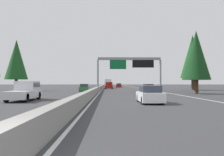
{
  "coord_description": "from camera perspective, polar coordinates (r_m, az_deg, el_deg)",
  "views": [
    {
      "loc": [
        -3.88,
        -1.69,
        1.72
      ],
      "look_at": [
        57.49,
        -2.71,
        2.89
      ],
      "focal_mm": 38.75,
      "sensor_mm": 36.0,
      "label": 1
    }
  ],
  "objects": [
    {
      "name": "sign_gantry_overhead",
      "position": [
        47.56,
        4.29,
        3.23
      ],
      "size": [
        0.5,
        12.68,
        6.67
      ],
      "color": "gray",
      "rests_on": "ground"
    },
    {
      "name": "minivan_mid_center",
      "position": [
        124.28,
        -0.96,
        -1.45
      ],
      "size": [
        5.0,
        1.95,
        1.69
      ],
      "color": "maroon",
      "rests_on": "ground"
    },
    {
      "name": "conifer_right_near",
      "position": [
        39.56,
        19.25,
        5.08
      ],
      "size": [
        4.3,
        4.3,
        9.76
      ],
      "color": "#4C3823",
      "rests_on": "ground"
    },
    {
      "name": "conifer_right_mid",
      "position": [
        59.27,
        18.5,
        4.85
      ],
      "size": [
        5.64,
        5.64,
        12.82
      ],
      "color": "#4C3823",
      "rests_on": "ground"
    },
    {
      "name": "box_truck_far_left",
      "position": [
        90.98,
        -0.93,
        -1.16
      ],
      "size": [
        8.5,
        2.4,
        2.95
      ],
      "color": "white",
      "rests_on": "ground"
    },
    {
      "name": "sedan_mid_right",
      "position": [
        20.67,
        8.9,
        -3.95
      ],
      "size": [
        4.4,
        1.8,
        1.47
      ],
      "color": "white",
      "rests_on": "ground"
    },
    {
      "name": "sedan_far_center",
      "position": [
        43.16,
        8.49,
        -2.46
      ],
      "size": [
        4.4,
        1.8,
        1.47
      ],
      "color": "maroon",
      "rests_on": "ground"
    },
    {
      "name": "shoulder_stripe_median",
      "position": [
        73.91,
        -2.07,
        -2.42
      ],
      "size": [
        160.0,
        0.16,
        0.01
      ],
      "primitive_type": "cube",
      "color": "silver",
      "rests_on": "ground"
    },
    {
      "name": "oncoming_far",
      "position": [
        47.71,
        -6.48,
        -2.33
      ],
      "size": [
        4.4,
        1.8,
        1.47
      ],
      "rotation": [
        0.0,
        0.0,
        3.14
      ],
      "color": "#2D6B38",
      "rests_on": "ground"
    },
    {
      "name": "oncoming_near",
      "position": [
        24.72,
        -19.8,
        -2.89
      ],
      "size": [
        5.6,
        2.0,
        1.86
      ],
      "rotation": [
        0.0,
        0.0,
        3.14
      ],
      "color": "silver",
      "rests_on": "ground"
    },
    {
      "name": "ground_plane",
      "position": [
        63.92,
        -2.47,
        -2.63
      ],
      "size": [
        320.0,
        320.0,
        0.0
      ],
      "primitive_type": "plane",
      "color": "#38383A"
    },
    {
      "name": "shoulder_stripe_right",
      "position": [
        74.55,
        6.63,
        -2.4
      ],
      "size": [
        160.0,
        0.16,
        0.01
      ],
      "primitive_type": "cube",
      "color": "silver",
      "rests_on": "ground"
    },
    {
      "name": "median_barrier",
      "position": [
        83.91,
        -2.32,
        -1.96
      ],
      "size": [
        180.0,
        0.56,
        0.9
      ],
      "primitive_type": "cube",
      "color": "gray",
      "rests_on": "ground"
    },
    {
      "name": "conifer_left_near",
      "position": [
        55.99,
        -21.63,
        4.07
      ],
      "size": [
        4.84,
        4.84,
        11.0
      ],
      "color": "#4C3823",
      "rests_on": "ground"
    },
    {
      "name": "pickup_mid_left",
      "position": [
        67.26,
        -0.72,
        -1.78
      ],
      "size": [
        5.6,
        2.0,
        1.86
      ],
      "color": "maroon",
      "rests_on": "ground"
    },
    {
      "name": "sedan_distant_a",
      "position": [
        85.61,
        1.59,
        -1.79
      ],
      "size": [
        4.4,
        1.8,
        1.47
      ],
      "color": "maroon",
      "rests_on": "ground"
    }
  ]
}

